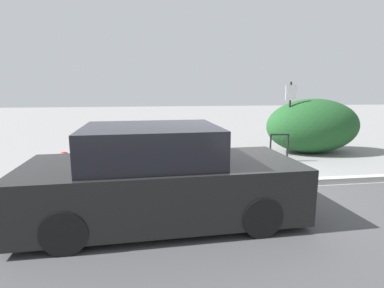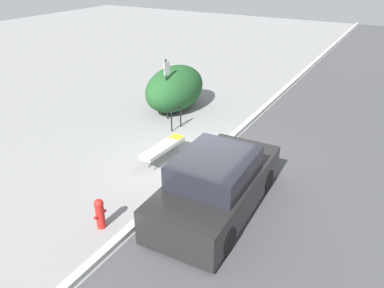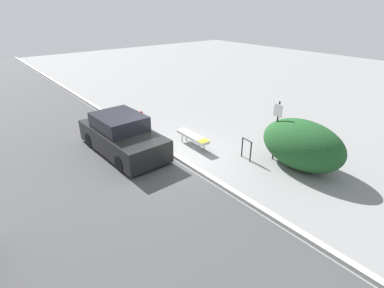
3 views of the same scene
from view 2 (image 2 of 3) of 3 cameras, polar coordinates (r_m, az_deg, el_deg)
name	(u,v)px [view 2 (image 2 of 3)]	position (r m, az deg, el deg)	size (l,w,h in m)	color
ground_plane	(200,167)	(11.13, 1.24, -3.57)	(60.00, 60.00, 0.00)	gray
curb	(200,165)	(11.10, 1.25, -3.28)	(60.00, 0.20, 0.13)	#A8A8A3
bench	(163,147)	(11.33, -4.42, -0.51)	(1.79, 0.49, 0.52)	gray
bike_rack	(176,116)	(13.39, -2.44, 4.27)	(0.55, 0.13, 0.83)	black
sign_post	(167,84)	(14.01, -3.87, 9.11)	(0.36, 0.08, 2.30)	black
fire_hydrant	(100,213)	(8.87, -13.87, -10.12)	(0.36, 0.22, 0.77)	red
shrub_hedge	(175,89)	(15.07, -2.61, 8.44)	(3.12, 1.86, 1.77)	#1E4C23
parked_car_near	(217,185)	(9.08, 3.79, -6.23)	(4.33, 1.96, 1.53)	black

